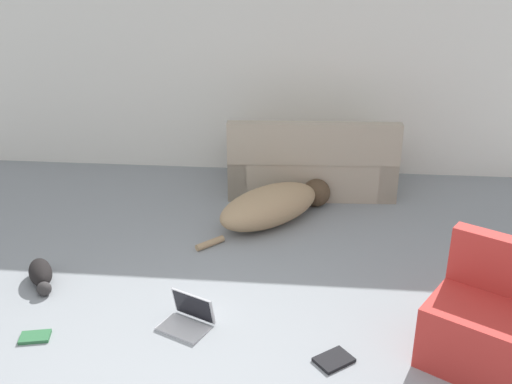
{
  "coord_description": "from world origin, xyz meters",
  "views": [
    {
      "loc": [
        0.71,
        -2.49,
        2.4
      ],
      "look_at": [
        0.3,
        1.82,
        0.61
      ],
      "focal_mm": 40.0,
      "sensor_mm": 36.0,
      "label": 1
    }
  ],
  "objects_px": {
    "laptop_open": "(189,315)",
    "book_black": "(334,360)",
    "couch": "(311,166)",
    "cat": "(41,274)",
    "side_chair": "(483,324)",
    "dog": "(274,205)",
    "book_green": "(35,337)"
  },
  "relations": [
    {
      "from": "laptop_open",
      "to": "book_black",
      "type": "distance_m",
      "value": 1.05
    },
    {
      "from": "couch",
      "to": "laptop_open",
      "type": "bearing_deg",
      "value": 69.11
    },
    {
      "from": "couch",
      "to": "cat",
      "type": "xyz_separation_m",
      "value": [
        -2.1,
        -2.18,
        -0.19
      ]
    },
    {
      "from": "book_black",
      "to": "side_chair",
      "type": "height_order",
      "value": "side_chair"
    },
    {
      "from": "dog",
      "to": "book_green",
      "type": "distance_m",
      "value": 2.5
    },
    {
      "from": "dog",
      "to": "book_green",
      "type": "height_order",
      "value": "dog"
    },
    {
      "from": "couch",
      "to": "laptop_open",
      "type": "height_order",
      "value": "couch"
    },
    {
      "from": "book_green",
      "to": "laptop_open",
      "type": "bearing_deg",
      "value": 14.47
    },
    {
      "from": "couch",
      "to": "side_chair",
      "type": "distance_m",
      "value": 3.01
    },
    {
      "from": "couch",
      "to": "book_green",
      "type": "relative_size",
      "value": 8.21
    },
    {
      "from": "dog",
      "to": "side_chair",
      "type": "xyz_separation_m",
      "value": [
        1.43,
        -1.93,
        0.1
      ]
    },
    {
      "from": "dog",
      "to": "cat",
      "type": "xyz_separation_m",
      "value": [
        -1.76,
        -1.3,
        -0.1
      ]
    },
    {
      "from": "book_green",
      "to": "dog",
      "type": "bearing_deg",
      "value": 53.13
    },
    {
      "from": "laptop_open",
      "to": "book_black",
      "type": "xyz_separation_m",
      "value": [
        1.0,
        -0.31,
        -0.06
      ]
    },
    {
      "from": "couch",
      "to": "dog",
      "type": "bearing_deg",
      "value": 65.48
    },
    {
      "from": "cat",
      "to": "side_chair",
      "type": "bearing_deg",
      "value": 48.22
    },
    {
      "from": "dog",
      "to": "book_black",
      "type": "relative_size",
      "value": 4.63
    },
    {
      "from": "couch",
      "to": "book_black",
      "type": "xyz_separation_m",
      "value": [
        0.18,
        -2.91,
        -0.26
      ]
    },
    {
      "from": "book_black",
      "to": "couch",
      "type": "bearing_deg",
      "value": 93.52
    },
    {
      "from": "dog",
      "to": "side_chair",
      "type": "height_order",
      "value": "side_chair"
    },
    {
      "from": "cat",
      "to": "book_black",
      "type": "height_order",
      "value": "cat"
    },
    {
      "from": "cat",
      "to": "book_green",
      "type": "xyz_separation_m",
      "value": [
        0.27,
        -0.69,
        -0.07
      ]
    },
    {
      "from": "laptop_open",
      "to": "side_chair",
      "type": "relative_size",
      "value": 0.5
    },
    {
      "from": "side_chair",
      "to": "cat",
      "type": "bearing_deg",
      "value": -159.26
    },
    {
      "from": "couch",
      "to": "laptop_open",
      "type": "relative_size",
      "value": 4.35
    },
    {
      "from": "cat",
      "to": "laptop_open",
      "type": "distance_m",
      "value": 1.35
    },
    {
      "from": "couch",
      "to": "book_black",
      "type": "relative_size",
      "value": 6.34
    },
    {
      "from": "book_black",
      "to": "book_green",
      "type": "height_order",
      "value": "same"
    },
    {
      "from": "dog",
      "to": "laptop_open",
      "type": "distance_m",
      "value": 1.8
    },
    {
      "from": "laptop_open",
      "to": "book_green",
      "type": "relative_size",
      "value": 1.89
    },
    {
      "from": "side_chair",
      "to": "book_green",
      "type": "bearing_deg",
      "value": -146.95
    },
    {
      "from": "cat",
      "to": "side_chair",
      "type": "xyz_separation_m",
      "value": [
        3.2,
        -0.63,
        0.2
      ]
    }
  ]
}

